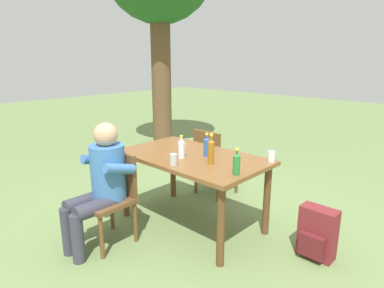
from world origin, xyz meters
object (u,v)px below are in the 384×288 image
object	(u,v)px
chair_near_left	(112,193)
cup_white	(271,156)
cup_steel	(173,160)
backpack_by_near_side	(317,234)
bottle_amber	(211,151)
chair_far_left	(213,159)
bottle_clear	(181,148)
dining_table	(192,165)
person_in_white_shirt	(101,180)
bottle_green	(237,163)
bottle_blue	(207,146)
cup_glass	(182,149)

from	to	relation	value
chair_near_left	cup_white	world-z (taller)	cup_white
cup_steel	backpack_by_near_side	xyz separation A→B (m)	(1.13, 0.67, -0.60)
bottle_amber	chair_near_left	bearing A→B (deg)	-134.68
chair_far_left	bottle_clear	xyz separation A→B (m)	(0.33, -0.88, 0.38)
dining_table	backpack_by_near_side	distance (m)	1.34
cup_steel	person_in_white_shirt	bearing A→B (deg)	-130.23
chair_near_left	bottle_green	bearing A→B (deg)	30.43
person_in_white_shirt	cup_steel	size ratio (longest dim) A/B	11.00
bottle_blue	bottle_clear	bearing A→B (deg)	-121.81
dining_table	cup_glass	world-z (taller)	cup_glass
cup_steel	backpack_by_near_side	distance (m)	1.45
dining_table	backpack_by_near_side	xyz separation A→B (m)	(1.22, 0.32, -0.45)
bottle_blue	bottle_green	world-z (taller)	bottle_blue
bottle_clear	backpack_by_near_side	world-z (taller)	bottle_clear
person_in_white_shirt	bottle_amber	distance (m)	1.05
bottle_clear	cup_glass	xyz separation A→B (m)	(-0.08, 0.09, -0.04)
chair_far_left	cup_white	size ratio (longest dim) A/B	8.38
cup_glass	backpack_by_near_side	distance (m)	1.50
bottle_green	cup_steel	xyz separation A→B (m)	(-0.58, -0.19, -0.05)
dining_table	backpack_by_near_side	world-z (taller)	dining_table
backpack_by_near_side	bottle_clear	bearing A→B (deg)	-159.55
person_in_white_shirt	cup_steel	xyz separation A→B (m)	(0.43, 0.51, 0.17)
bottle_blue	cup_white	bearing A→B (deg)	26.55
chair_near_left	chair_far_left	world-z (taller)	same
cup_glass	dining_table	bearing A→B (deg)	25.98
chair_near_left	bottle_clear	size ratio (longest dim) A/B	3.74
bottle_clear	bottle_blue	bearing A→B (deg)	58.19
bottle_blue	dining_table	bearing A→B (deg)	-145.70
bottle_clear	cup_glass	size ratio (longest dim) A/B	2.04
chair_near_left	person_in_white_shirt	world-z (taller)	person_in_white_shirt
chair_near_left	cup_steel	xyz separation A→B (m)	(0.43, 0.40, 0.34)
bottle_clear	cup_glass	world-z (taller)	bottle_clear
bottle_amber	bottle_clear	bearing A→B (deg)	-169.39
bottle_clear	chair_near_left	bearing A→B (deg)	-118.57
bottle_amber	cup_glass	xyz separation A→B (m)	(-0.42, 0.03, -0.07)
cup_white	cup_steel	bearing A→B (deg)	-130.32
person_in_white_shirt	bottle_clear	world-z (taller)	person_in_white_shirt
chair_near_left	cup_glass	bearing A→B (deg)	70.51
person_in_white_shirt	bottle_clear	size ratio (longest dim) A/B	5.07
dining_table	cup_glass	bearing A→B (deg)	-154.02
dining_table	person_in_white_shirt	distance (m)	0.92
cup_steel	bottle_green	bearing A→B (deg)	18.52
cup_glass	bottle_amber	bearing A→B (deg)	-3.90
chair_far_left	cup_glass	bearing A→B (deg)	-72.84
chair_far_left	bottle_clear	distance (m)	1.02
dining_table	chair_far_left	size ratio (longest dim) A/B	1.75
bottle_blue	bottle_amber	distance (m)	0.25
person_in_white_shirt	bottle_clear	bearing A→B (deg)	65.43
dining_table	cup_white	world-z (taller)	cup_white
cup_steel	bottle_blue	bearing A→B (deg)	85.38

